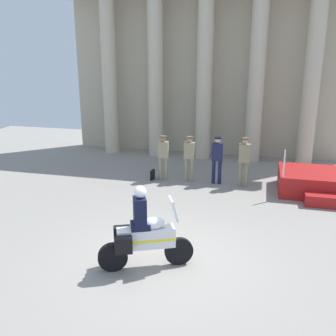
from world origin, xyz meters
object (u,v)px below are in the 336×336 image
at_px(reviewing_stand, 331,184).
at_px(officer_in_row_3, 244,158).
at_px(officer_in_row_2, 217,156).
at_px(briefcase_on_ground, 153,175).
at_px(officer_in_row_1, 189,155).
at_px(motorcycle_with_rider, 143,235).
at_px(officer_in_row_0, 163,154).

height_order(reviewing_stand, officer_in_row_3, officer_in_row_3).
height_order(reviewing_stand, officer_in_row_2, officer_in_row_2).
distance_m(reviewing_stand, briefcase_on_ground, 6.23).
bearing_deg(officer_in_row_1, officer_in_row_2, 174.72).
distance_m(officer_in_row_1, briefcase_on_ground, 1.58).
distance_m(officer_in_row_1, officer_in_row_2, 1.02).
distance_m(motorcycle_with_rider, briefcase_on_ground, 6.20).
bearing_deg(briefcase_on_ground, reviewing_stand, -0.65).
height_order(officer_in_row_3, motorcycle_with_rider, motorcycle_with_rider).
distance_m(reviewing_stand, officer_in_row_2, 3.91).
bearing_deg(officer_in_row_3, officer_in_row_0, -3.96).
bearing_deg(motorcycle_with_rider, officer_in_row_0, 76.39).
bearing_deg(officer_in_row_0, officer_in_row_3, 176.04).
xyz_separation_m(reviewing_stand, officer_in_row_3, (-2.90, 0.06, 0.69)).
xyz_separation_m(officer_in_row_2, briefcase_on_ground, (-2.38, -0.12, -0.83)).
bearing_deg(officer_in_row_1, briefcase_on_ground, 4.67).
relative_size(reviewing_stand, briefcase_on_ground, 9.38).
relative_size(officer_in_row_3, briefcase_on_ground, 4.90).
bearing_deg(officer_in_row_3, officer_in_row_1, -7.58).
relative_size(officer_in_row_1, motorcycle_with_rider, 0.86).
bearing_deg(officer_in_row_3, briefcase_on_ground, -2.59).
height_order(officer_in_row_1, briefcase_on_ground, officer_in_row_1).
height_order(officer_in_row_0, officer_in_row_1, officer_in_row_1).
height_order(officer_in_row_0, motorcycle_with_rider, motorcycle_with_rider).
distance_m(officer_in_row_1, officer_in_row_3, 1.98).
bearing_deg(motorcycle_with_rider, briefcase_on_ground, 80.15).
relative_size(officer_in_row_0, officer_in_row_2, 0.97).
distance_m(officer_in_row_0, briefcase_on_ground, 0.90).
bearing_deg(reviewing_stand, motorcycle_with_rider, -128.39).
distance_m(reviewing_stand, officer_in_row_1, 4.92).
distance_m(officer_in_row_2, motorcycle_with_rider, 6.15).
bearing_deg(reviewing_stand, officer_in_row_0, 178.63).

